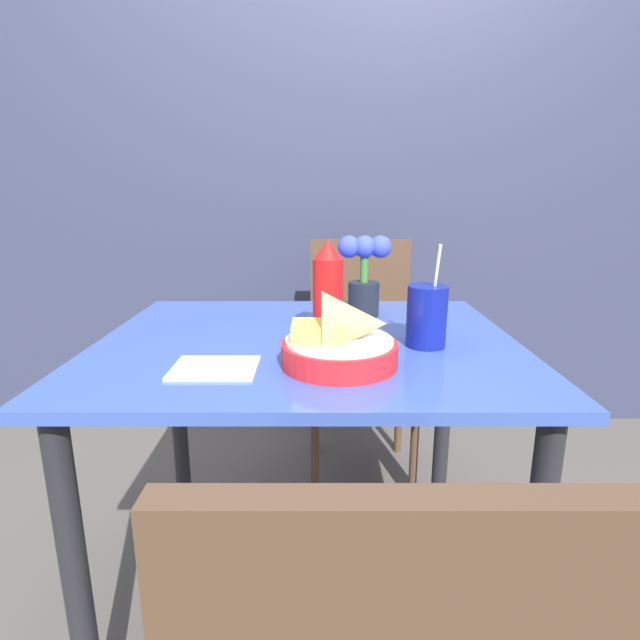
{
  "coord_description": "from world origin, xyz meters",
  "views": [
    {
      "loc": [
        0.03,
        -1.15,
        1.12
      ],
      "look_at": [
        0.03,
        -0.06,
        0.83
      ],
      "focal_mm": 28.0,
      "sensor_mm": 36.0,
      "label": 1
    }
  ],
  "objects_px": {
    "ketchup_bottle": "(326,291)",
    "drink_cup": "(425,318)",
    "chair_far_window": "(358,337)",
    "flower_vase": "(362,273)",
    "food_basket": "(342,340)"
  },
  "relations": [
    {
      "from": "food_basket",
      "to": "flower_vase",
      "type": "relative_size",
      "value": 1.05
    },
    {
      "from": "chair_far_window",
      "to": "flower_vase",
      "type": "bearing_deg",
      "value": -94.15
    },
    {
      "from": "chair_far_window",
      "to": "flower_vase",
      "type": "relative_size",
      "value": 4.13
    },
    {
      "from": "ketchup_bottle",
      "to": "drink_cup",
      "type": "bearing_deg",
      "value": -18.8
    },
    {
      "from": "drink_cup",
      "to": "food_basket",
      "type": "bearing_deg",
      "value": -145.75
    },
    {
      "from": "food_basket",
      "to": "ketchup_bottle",
      "type": "height_order",
      "value": "ketchup_bottle"
    },
    {
      "from": "chair_far_window",
      "to": "food_basket",
      "type": "distance_m",
      "value": 1.0
    },
    {
      "from": "food_basket",
      "to": "drink_cup",
      "type": "height_order",
      "value": "drink_cup"
    },
    {
      "from": "chair_far_window",
      "to": "ketchup_bottle",
      "type": "relative_size",
      "value": 3.98
    },
    {
      "from": "chair_far_window",
      "to": "flower_vase",
      "type": "xyz_separation_m",
      "value": [
        -0.04,
        -0.54,
        0.34
      ]
    },
    {
      "from": "flower_vase",
      "to": "chair_far_window",
      "type": "bearing_deg",
      "value": 85.85
    },
    {
      "from": "chair_far_window",
      "to": "ketchup_bottle",
      "type": "height_order",
      "value": "ketchup_bottle"
    },
    {
      "from": "ketchup_bottle",
      "to": "drink_cup",
      "type": "xyz_separation_m",
      "value": [
        0.22,
        -0.08,
        -0.05
      ]
    },
    {
      "from": "chair_far_window",
      "to": "ketchup_bottle",
      "type": "xyz_separation_m",
      "value": [
        -0.14,
        -0.75,
        0.34
      ]
    },
    {
      "from": "flower_vase",
      "to": "ketchup_bottle",
      "type": "bearing_deg",
      "value": -116.35
    }
  ]
}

